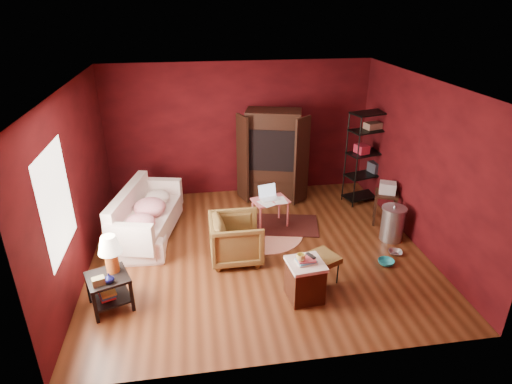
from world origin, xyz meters
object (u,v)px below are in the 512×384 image
Objects in this scene: laptop_desk at (270,202)px; wire_shelving at (370,153)px; armchair at (236,237)px; tv_armoire at (273,154)px; side_table at (109,266)px; sofa at (146,217)px; hamper at (305,279)px.

laptop_desk is 0.41× the size of wire_shelving.
tv_armoire is at bearing -24.61° from armchair.
laptop_desk is (2.57, 1.88, -0.15)m from side_table.
hamper is (2.35, -2.13, -0.07)m from sofa.
wire_shelving is (2.22, 0.82, 0.56)m from laptop_desk.
side_table is (-1.82, -0.86, 0.22)m from armchair.
laptop_desk is 2.43m from wire_shelving.
hamper is (0.85, -1.15, -0.11)m from armchair.
side_table is at bearing -158.04° from laptop_desk.
laptop_desk is 0.41× the size of tv_armoire.
wire_shelving is at bearing 29.43° from side_table.
tv_armoire is at bearing -60.41° from sofa.
armchair is 2.03m from side_table.
side_table reaches higher than hamper.
hamper is 0.88× the size of laptop_desk.
side_table is 0.55× the size of wire_shelving.
sofa is 1.86× the size of side_table.
armchair is at bearing -163.75° from wire_shelving.
wire_shelving is at bearing 6.04° from laptop_desk.
tv_armoire is 0.99× the size of wire_shelving.
side_table is at bearing -117.22° from tv_armoire.
sofa reaches higher than hamper.
side_table is 5.51m from wire_shelving.
tv_armoire reaches higher than sofa.
sofa is 1.04× the size of tv_armoire.
hamper is 3.46m from tv_armoire.
armchair reaches higher than hamper.
tv_armoire is (2.52, 1.27, 0.60)m from sofa.
armchair reaches higher than laptop_desk.
laptop_desk is at bearing 92.70° from hamper.
hamper is 2.17m from laptop_desk.
side_table reaches higher than laptop_desk.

